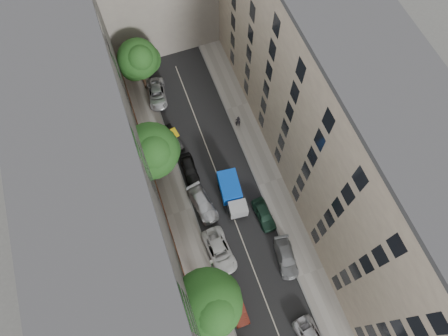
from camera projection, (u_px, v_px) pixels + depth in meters
name	position (u px, v px, depth m)	size (l,w,h in m)	color
ground	(226.00, 197.00, 45.53)	(120.00, 120.00, 0.00)	#4C4C49
road_surface	(226.00, 197.00, 45.52)	(8.00, 44.00, 0.02)	black
sidewalk_left	(180.00, 212.00, 44.69)	(3.00, 44.00, 0.15)	gray
sidewalk_right	(270.00, 182.00, 46.24)	(3.00, 44.00, 0.15)	gray
building_left	(108.00, 196.00, 34.90)	(8.00, 44.00, 20.00)	#53504D
building_right	(334.00, 123.00, 38.02)	(8.00, 44.00, 20.00)	#C1AE96
tarp_truck	(232.00, 194.00, 44.27)	(2.59, 5.44, 2.42)	black
car_left_1	(237.00, 306.00, 39.93)	(1.43, 4.10, 1.35)	#49170E
car_left_2	(219.00, 251.00, 42.18)	(2.44, 5.28, 1.47)	silver
car_left_3	(203.00, 204.00, 44.41)	(2.01, 4.93, 1.43)	#B2B3B7
car_left_4	(189.00, 169.00, 46.27)	(1.62, 4.02, 1.37)	black
car_left_5	(172.00, 138.00, 48.00)	(1.36, 3.91, 1.29)	black
car_left_6	(157.00, 94.00, 50.67)	(2.26, 4.91, 1.37)	silver
car_right_1	(286.00, 258.00, 41.96)	(1.86, 4.57, 1.33)	gray
car_right_2	(264.00, 214.00, 43.93)	(1.62, 4.03, 1.37)	#153023
tree_near	(209.00, 304.00, 34.81)	(6.34, 6.22, 9.25)	#382619
tree_mid	(152.00, 152.00, 40.85)	(6.12, 5.97, 9.42)	#382619
tree_far	(139.00, 60.00, 47.01)	(5.16, 4.87, 7.95)	#382619
lamp_post	(212.00, 267.00, 38.02)	(0.36, 0.36, 6.65)	#175326
pedestrian	(238.00, 121.00, 48.51)	(0.68, 0.45, 1.86)	black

